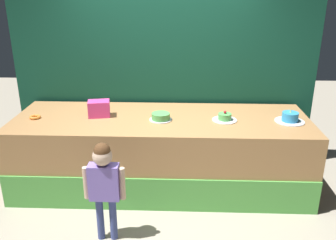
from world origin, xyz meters
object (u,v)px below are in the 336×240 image
object	(u,v)px
cake_left	(161,117)
child_figure	(104,179)
donut	(35,117)
cake_center	(225,118)
pink_box	(99,109)
cake_right	(290,118)

from	to	relation	value
cake_left	child_figure	bearing A→B (deg)	-115.45
donut	cake_center	distance (m)	2.24
pink_box	cake_right	bearing A→B (deg)	-2.61
cake_center	pink_box	bearing A→B (deg)	176.59
donut	child_figure	bearing A→B (deg)	-44.56
pink_box	cake_right	distance (m)	2.25
pink_box	cake_left	world-z (taller)	pink_box
child_figure	cake_right	world-z (taller)	cake_right
cake_right	donut	bearing A→B (deg)	-179.90
pink_box	cake_center	bearing A→B (deg)	-3.41
cake_center	child_figure	bearing A→B (deg)	-140.21
donut	cake_left	bearing A→B (deg)	0.06
donut	cake_center	world-z (taller)	cake_center
cake_right	pink_box	bearing A→B (deg)	177.39
pink_box	donut	world-z (taller)	pink_box
donut	cake_left	world-z (taller)	cake_left
donut	cake_right	xyz separation A→B (m)	(2.99, 0.01, 0.03)
child_figure	donut	bearing A→B (deg)	135.44
pink_box	cake_left	size ratio (longest dim) A/B	0.95
child_figure	donut	xyz separation A→B (m)	(-1.02, 1.00, 0.24)
pink_box	donut	xyz separation A→B (m)	(-0.75, -0.11, -0.08)
child_figure	cake_left	bearing A→B (deg)	64.55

